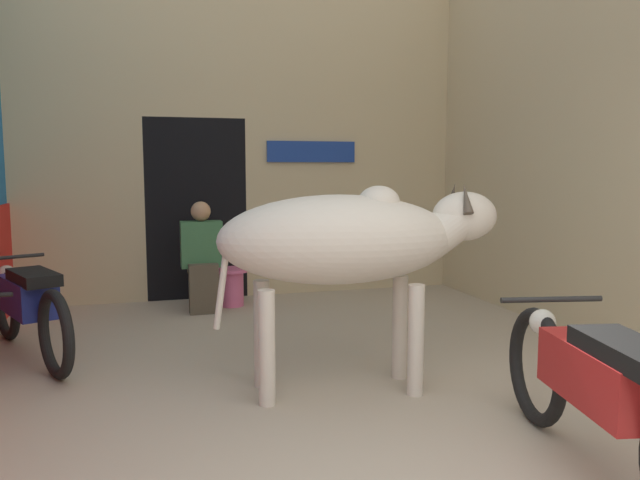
{
  "coord_description": "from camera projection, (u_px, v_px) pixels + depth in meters",
  "views": [
    {
      "loc": [
        -1.21,
        -1.78,
        1.52
      ],
      "look_at": [
        0.02,
        2.46,
        1.0
      ],
      "focal_mm": 35.0,
      "sensor_mm": 36.0,
      "label": 1
    }
  ],
  "objects": [
    {
      "name": "plastic_stool",
      "position": [
        232.0,
        286.0,
        6.87
      ],
      "size": [
        0.38,
        0.38,
        0.42
      ],
      "color": "#DB6093",
      "rests_on": "ground_plane"
    },
    {
      "name": "cow",
      "position": [
        350.0,
        242.0,
        4.17
      ],
      "size": [
        1.96,
        0.79,
        1.42
      ],
      "color": "beige",
      "rests_on": "ground_plane"
    },
    {
      "name": "motorcycle_near",
      "position": [
        601.0,
        390.0,
        2.97
      ],
      "size": [
        0.64,
        2.07,
        0.8
      ],
      "color": "black",
      "rests_on": "ground_plane"
    },
    {
      "name": "wall_right_with_door",
      "position": [
        610.0,
        108.0,
        5.28
      ],
      "size": [
        0.22,
        5.47,
        4.09
      ],
      "color": "#C6B289",
      "rests_on": "ground_plane"
    },
    {
      "name": "wall_back_with_doorway",
      "position": [
        228.0,
        150.0,
        7.4
      ],
      "size": [
        5.12,
        0.93,
        4.09
      ],
      "color": "#C6B289",
      "rests_on": "ground_plane"
    },
    {
      "name": "motorcycle_far",
      "position": [
        28.0,
        304.0,
        4.97
      ],
      "size": [
        0.93,
        1.87,
        0.77
      ],
      "color": "black",
      "rests_on": "ground_plane"
    },
    {
      "name": "shopkeeper_seated",
      "position": [
        202.0,
        254.0,
        6.57
      ],
      "size": [
        0.43,
        0.33,
        1.16
      ],
      "color": "brown",
      "rests_on": "ground_plane"
    }
  ]
}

